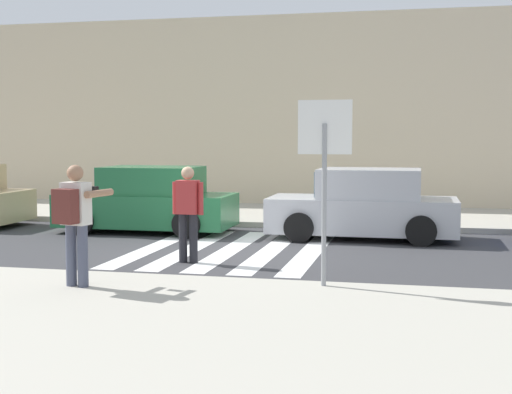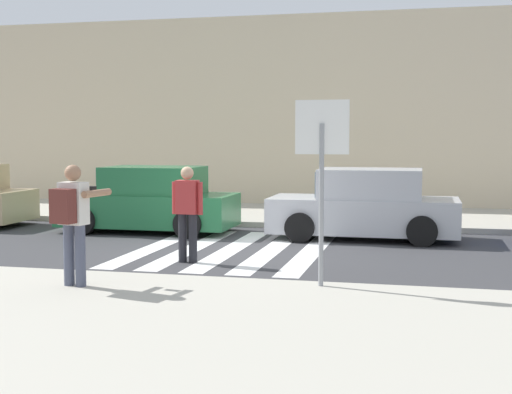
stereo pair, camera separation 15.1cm
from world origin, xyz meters
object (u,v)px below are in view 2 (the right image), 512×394
at_px(parked_car_green, 150,201).
at_px(parked_car_silver, 365,206).
at_px(photographer_with_backpack, 72,214).
at_px(pedestrian_crossing, 187,209).
at_px(stop_sign, 322,151).

distance_m(parked_car_green, parked_car_silver, 5.06).
bearing_deg(parked_car_silver, photographer_with_backpack, -118.29).
bearing_deg(parked_car_green, pedestrian_crossing, -59.31).
relative_size(photographer_with_backpack, parked_car_green, 0.42).
bearing_deg(pedestrian_crossing, photographer_with_backpack, -103.60).
bearing_deg(parked_car_green, parked_car_silver, 0.00).
bearing_deg(parked_car_green, stop_sign, -49.73).
bearing_deg(stop_sign, parked_car_green, 130.27).
bearing_deg(stop_sign, parked_car_silver, 88.46).
bearing_deg(stop_sign, pedestrian_crossing, 142.37).
bearing_deg(parked_car_silver, stop_sign, -91.54).
distance_m(photographer_with_backpack, pedestrian_crossing, 3.02).
distance_m(stop_sign, parked_car_silver, 5.94).
xyz_separation_m(stop_sign, photographer_with_backpack, (-3.41, -0.84, -0.89)).
relative_size(stop_sign, pedestrian_crossing, 1.53).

